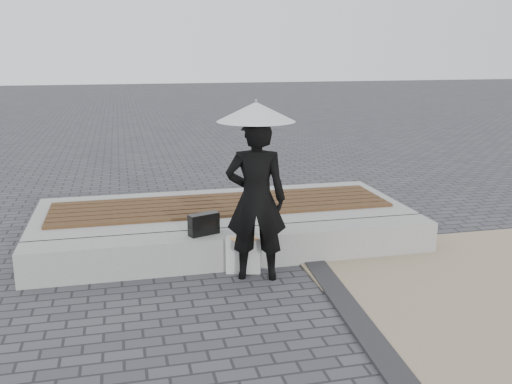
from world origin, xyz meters
TOP-DOWN VIEW (x-y plane):
  - ground at (0.00, 0.00)m, footprint 80.00×80.00m
  - edging_band at (0.75, -0.50)m, footprint 0.61×5.20m
  - seating_ledge at (0.00, 1.60)m, footprint 5.00×0.45m
  - timber_platform at (0.00, 2.80)m, footprint 5.00×2.00m
  - timber_decking at (0.00, 2.80)m, footprint 4.60×1.20m
  - woman at (0.10, 1.14)m, footprint 0.76×0.59m
  - parasol at (0.10, 1.14)m, footprint 0.84×0.84m
  - handbag at (-0.42, 1.61)m, footprint 0.38×0.25m
  - canvas_tote at (-0.01, 1.34)m, footprint 0.43×0.27m
  - magazine at (-0.01, 1.29)m, footprint 0.32×0.26m

SIDE VIEW (x-z plane):
  - ground at x=0.00m, z-range 0.00..0.00m
  - edging_band at x=0.75m, z-range 0.00..0.04m
  - seating_ledge at x=0.00m, z-range 0.00..0.40m
  - timber_platform at x=0.00m, z-range 0.00..0.40m
  - canvas_tote at x=-0.01m, z-range 0.00..0.42m
  - timber_decking at x=0.00m, z-range 0.40..0.44m
  - magazine at x=-0.01m, z-range 0.42..0.43m
  - handbag at x=-0.42m, z-range 0.40..0.66m
  - woman at x=0.10m, z-range 0.00..1.83m
  - parasol at x=0.10m, z-range 1.34..2.41m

